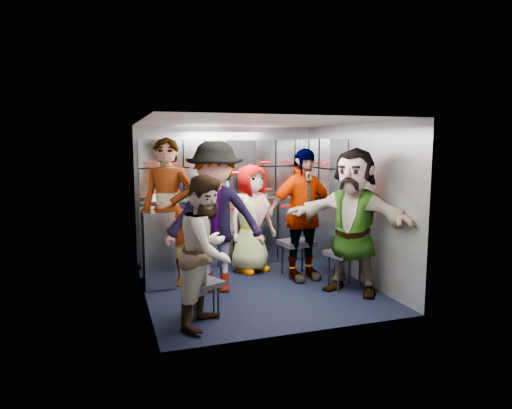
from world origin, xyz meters
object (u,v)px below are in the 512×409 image
object	(u,v)px
attendant_arc_d	(302,215)
attendant_standing	(168,212)
jump_seat_center	(248,239)
jump_seat_mid_right	(296,245)
attendant_arc_c	(251,218)
jump_seat_mid_left	(213,257)
jump_seat_near_right	(345,255)
attendant_arc_b	(215,217)
attendant_arc_a	(207,251)
jump_seat_near_left	(204,285)
attendant_arc_e	(353,221)

from	to	relation	value
attendant_arc_d	attendant_standing	bearing A→B (deg)	160.91
jump_seat_center	jump_seat_mid_right	world-z (taller)	jump_seat_mid_right
jump_seat_center	attendant_arc_c	size ratio (longest dim) A/B	0.32
jump_seat_mid_left	attendant_standing	xyz separation A→B (m)	(-0.52, 0.30, 0.57)
jump_seat_near_right	attendant_standing	bearing A→B (deg)	157.14
jump_seat_center	jump_seat_near_right	world-z (taller)	jump_seat_center
attendant_arc_c	attendant_arc_d	world-z (taller)	attendant_arc_d
jump_seat_mid_right	attendant_arc_b	world-z (taller)	attendant_arc_b
attendant_arc_b	attendant_arc_a	bearing A→B (deg)	-91.90
jump_seat_mid_left	jump_seat_center	distance (m)	1.00
attendant_standing	attendant_arc_a	world-z (taller)	attendant_standing
attendant_arc_a	attendant_arc_b	size ratio (longest dim) A/B	0.82
jump_seat_near_left	attendant_arc_b	xyz separation A→B (m)	(0.32, 0.83, 0.58)
jump_seat_mid_left	jump_seat_near_right	distance (m)	1.69
jump_seat_near_left	attendant_arc_b	size ratio (longest dim) A/B	0.23
attendant_arc_c	attendant_arc_e	distance (m)	1.58
jump_seat_mid_left	attendant_standing	world-z (taller)	attendant_standing
jump_seat_mid_right	attendant_arc_d	size ratio (longest dim) A/B	0.28
attendant_arc_a	attendant_arc_d	size ratio (longest dim) A/B	0.86
jump_seat_mid_left	attendant_arc_c	distance (m)	0.96
jump_seat_mid_right	attendant_standing	distance (m)	1.82
jump_seat_near_left	attendant_standing	size ratio (longest dim) A/B	0.23
attendant_arc_b	attendant_arc_d	xyz separation A→B (m)	(1.22, 0.12, -0.05)
jump_seat_near_left	jump_seat_mid_right	distance (m)	1.91
jump_seat_center	attendant_arc_d	xyz separation A→B (m)	(0.52, -0.78, 0.45)
jump_seat_mid_right	jump_seat_near_right	xyz separation A→B (m)	(0.36, -0.70, -0.01)
attendant_arc_c	attendant_arc_e	bearing A→B (deg)	-76.85
attendant_arc_d	attendant_arc_e	xyz separation A→B (m)	(0.36, -0.70, 0.01)
jump_seat_near_left	jump_seat_center	size ratio (longest dim) A/B	0.89
jump_seat_mid_right	attendant_arc_b	xyz separation A→B (m)	(-1.22, -0.30, 0.49)
attendant_arc_b	attendant_arc_e	world-z (taller)	attendant_arc_b
attendant_standing	attendant_arc_d	distance (m)	1.78
jump_seat_mid_left	attendant_arc_d	bearing A→B (deg)	-2.88
jump_seat_near_left	attendant_arc_a	size ratio (longest dim) A/B	0.29
jump_seat_mid_right	jump_seat_near_right	world-z (taller)	jump_seat_mid_right
jump_seat_near_left	jump_seat_mid_left	world-z (taller)	jump_seat_mid_left
attendant_arc_b	attendant_arc_d	world-z (taller)	attendant_arc_b
jump_seat_near_right	attendant_arc_d	world-z (taller)	attendant_arc_d
attendant_standing	attendant_arc_d	bearing A→B (deg)	17.06
attendant_standing	attendant_arc_c	bearing A→B (deg)	39.75
jump_seat_near_right	attendant_standing	xyz separation A→B (m)	(-2.10, 0.89, 0.53)
jump_seat_mid_left	jump_seat_near_right	world-z (taller)	jump_seat_near_right
jump_seat_mid_left	jump_seat_mid_right	world-z (taller)	jump_seat_mid_right
jump_seat_center	jump_seat_near_left	bearing A→B (deg)	-120.53
jump_seat_near_left	jump_seat_near_right	distance (m)	1.95
attendant_arc_a	attendant_arc_b	distance (m)	1.07
attendant_arc_c	attendant_arc_d	distance (m)	0.80
jump_seat_mid_left	jump_seat_mid_right	xyz separation A→B (m)	(1.22, 0.12, 0.05)
jump_seat_center	attendant_arc_d	bearing A→B (deg)	-55.94
jump_seat_center	attendant_arc_e	xyz separation A→B (m)	(0.89, -1.48, 0.46)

